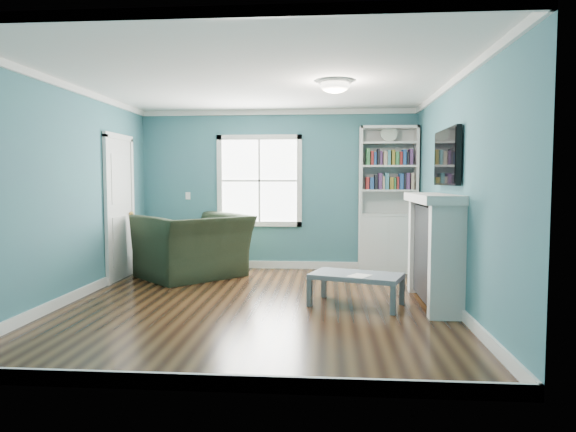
{
  "coord_description": "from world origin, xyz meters",
  "views": [
    {
      "loc": [
        0.83,
        -5.89,
        1.46
      ],
      "look_at": [
        0.34,
        0.4,
        1.02
      ],
      "focal_mm": 32.0,
      "sensor_mm": 36.0,
      "label": 1
    }
  ],
  "objects": [
    {
      "name": "door",
      "position": [
        -2.22,
        1.4,
        1.07
      ],
      "size": [
        0.12,
        0.98,
        2.17
      ],
      "color": "silver",
      "rests_on": "ground"
    },
    {
      "name": "recliner",
      "position": [
        -1.18,
        1.6,
        0.63
      ],
      "size": [
        1.69,
        1.7,
        1.27
      ],
      "primitive_type": "imported",
      "rotation": [
        0.0,
        0.0,
        -2.34
      ],
      "color": "black",
      "rests_on": "ground"
    },
    {
      "name": "trim",
      "position": [
        0.0,
        0.0,
        1.24
      ],
      "size": [
        4.5,
        5.0,
        2.6
      ],
      "color": "white",
      "rests_on": "ground"
    },
    {
      "name": "ceiling_fixture",
      "position": [
        0.9,
        0.1,
        2.55
      ],
      "size": [
        0.38,
        0.38,
        0.15
      ],
      "color": "white",
      "rests_on": "room_walls"
    },
    {
      "name": "room_walls",
      "position": [
        0.0,
        0.0,
        1.58
      ],
      "size": [
        5.0,
        5.0,
        5.0
      ],
      "color": "teal",
      "rests_on": "ground"
    },
    {
      "name": "fireplace",
      "position": [
        2.08,
        0.2,
        0.64
      ],
      "size": [
        0.44,
        1.58,
        1.3
      ],
      "color": "black",
      "rests_on": "ground"
    },
    {
      "name": "floor",
      "position": [
        0.0,
        0.0,
        0.0
      ],
      "size": [
        5.0,
        5.0,
        0.0
      ],
      "primitive_type": "plane",
      "color": "black",
      "rests_on": "ground"
    },
    {
      "name": "window",
      "position": [
        -0.3,
        2.49,
        1.45
      ],
      "size": [
        1.4,
        0.06,
        1.5
      ],
      "color": "white",
      "rests_on": "room_walls"
    },
    {
      "name": "light_switch",
      "position": [
        -1.5,
        2.48,
        1.2
      ],
      "size": [
        0.08,
        0.01,
        0.12
      ],
      "primitive_type": "cube",
      "color": "white",
      "rests_on": "room_walls"
    },
    {
      "name": "tv",
      "position": [
        2.2,
        0.2,
        1.72
      ],
      "size": [
        0.06,
        1.1,
        0.65
      ],
      "primitive_type": "cube",
      "color": "black",
      "rests_on": "fireplace"
    },
    {
      "name": "coffee_table",
      "position": [
        1.16,
        0.06,
        0.32
      ],
      "size": [
        1.15,
        0.86,
        0.37
      ],
      "rotation": [
        0.0,
        0.0,
        -0.33
      ],
      "color": "#535D64",
      "rests_on": "ground"
    },
    {
      "name": "paper_sheet",
      "position": [
        1.19,
        -0.08,
        0.38
      ],
      "size": [
        0.31,
        0.33,
        0.0
      ],
      "primitive_type": "cube",
      "rotation": [
        0.0,
        0.0,
        -0.56
      ],
      "color": "white",
      "rests_on": "coffee_table"
    },
    {
      "name": "bookshelf",
      "position": [
        1.77,
        2.3,
        0.92
      ],
      "size": [
        0.9,
        0.35,
        2.31
      ],
      "color": "silver",
      "rests_on": "ground"
    }
  ]
}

